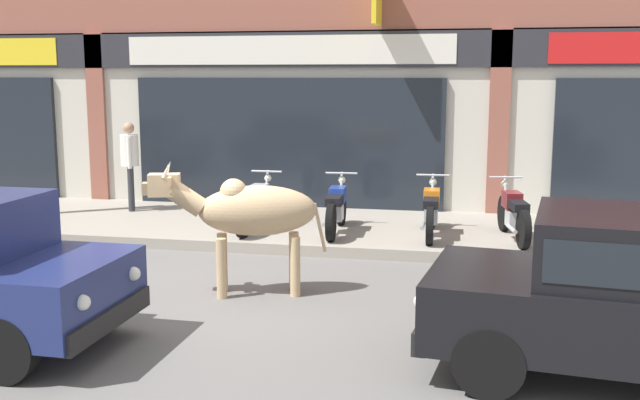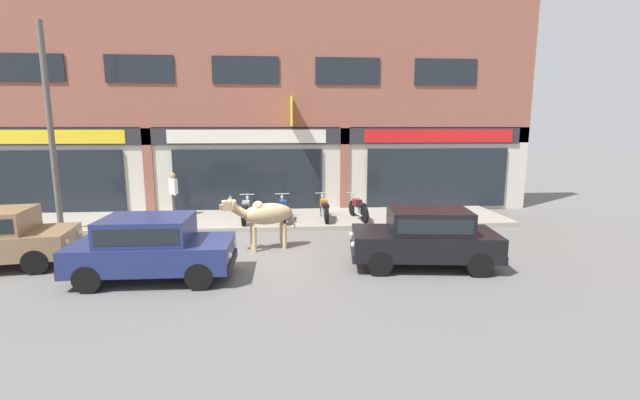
# 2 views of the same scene
# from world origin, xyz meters

# --- Properties ---
(ground_plane) EXTENTS (90.00, 90.00, 0.00)m
(ground_plane) POSITION_xyz_m (0.00, 0.00, 0.00)
(ground_plane) COLOR #605E5B
(sidewalk) EXTENTS (19.00, 3.25, 0.16)m
(sidewalk) POSITION_xyz_m (0.00, 3.82, 0.08)
(sidewalk) COLOR gray
(sidewalk) RESTS_ON ground
(shop_building) EXTENTS (23.00, 1.40, 9.26)m
(shop_building) POSITION_xyz_m (0.00, 5.70, 4.41)
(shop_building) COLOR #8E5142
(shop_building) RESTS_ON ground
(cow) EXTENTS (2.09, 0.97, 1.61)m
(cow) POSITION_xyz_m (0.84, 0.25, 1.01)
(cow) COLOR tan
(cow) RESTS_ON ground
(car_1) EXTENTS (3.74, 2.00, 1.46)m
(car_1) POSITION_xyz_m (4.86, -1.59, 0.81)
(car_1) COLOR black
(car_1) RESTS_ON ground
(car_2) EXTENTS (3.63, 1.65, 1.46)m
(car_2) POSITION_xyz_m (-1.62, -1.96, 0.81)
(car_2) COLOR black
(car_2) RESTS_ON ground
(motorcycle_0) EXTENTS (0.52, 1.81, 0.88)m
(motorcycle_0) POSITION_xyz_m (0.04, 3.18, 0.55)
(motorcycle_0) COLOR black
(motorcycle_0) RESTS_ON sidewalk
(motorcycle_1) EXTENTS (0.52, 1.81, 0.88)m
(motorcycle_1) POSITION_xyz_m (1.35, 3.20, 0.55)
(motorcycle_1) COLOR black
(motorcycle_1) RESTS_ON sidewalk
(motorcycle_2) EXTENTS (0.52, 1.81, 0.88)m
(motorcycle_2) POSITION_xyz_m (2.81, 3.26, 0.55)
(motorcycle_2) COLOR black
(motorcycle_2) RESTS_ON sidewalk
(motorcycle_3) EXTENTS (0.58, 1.80, 0.88)m
(motorcycle_3) POSITION_xyz_m (4.03, 3.26, 0.55)
(motorcycle_3) COLOR black
(motorcycle_3) RESTS_ON sidewalk
(pedestrian) EXTENTS (0.32, 0.46, 1.60)m
(pedestrian) POSITION_xyz_m (-2.66, 4.35, 1.15)
(pedestrian) COLOR #2D2D33
(pedestrian) RESTS_ON sidewalk
(utility_pole) EXTENTS (0.18, 0.18, 6.41)m
(utility_pole) POSITION_xyz_m (-5.80, 2.50, 3.37)
(utility_pole) COLOR #595651
(utility_pole) RESTS_ON sidewalk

